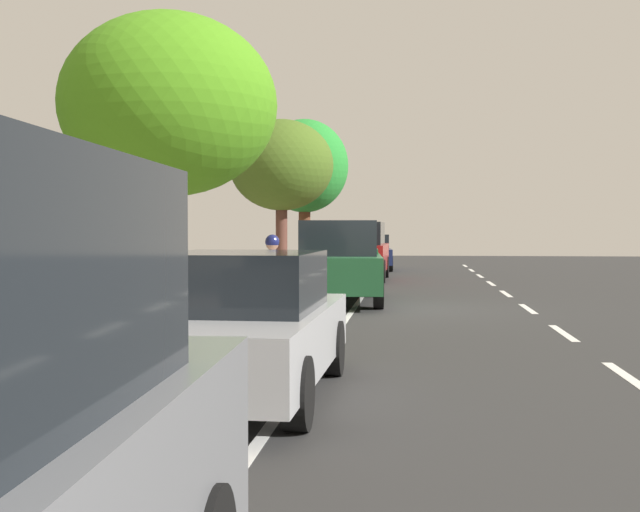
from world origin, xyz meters
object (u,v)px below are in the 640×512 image
(street_tree_near_cyclist, at_px, (304,167))
(street_tree_mid_block, at_px, (281,166))
(parked_sedan_dark_blue_nearest, at_px, (370,252))
(cyclist_with_backpack, at_px, (271,271))
(parked_pickup_green_mid, at_px, (339,265))
(street_tree_far_end, at_px, (169,107))
(parked_suv_red_second, at_px, (358,250))
(bicycle_at_curb, at_px, (279,308))
(parked_sedan_silver_far, at_px, (242,325))

(street_tree_near_cyclist, relative_size, street_tree_mid_block, 1.15)
(parked_sedan_dark_blue_nearest, bearing_deg, cyclist_with_backpack, 87.94)
(parked_pickup_green_mid, xyz_separation_m, cyclist_with_backpack, (0.78, 5.09, 0.11))
(parked_pickup_green_mid, height_order, cyclist_with_backpack, parked_pickup_green_mid)
(street_tree_mid_block, bearing_deg, parked_sedan_dark_blue_nearest, -103.65)
(parked_pickup_green_mid, relative_size, street_tree_near_cyclist, 0.94)
(parked_sedan_dark_blue_nearest, height_order, street_tree_far_end, street_tree_far_end)
(parked_suv_red_second, bearing_deg, bicycle_at_curb, 88.14)
(parked_sedan_silver_far, relative_size, cyclist_with_backpack, 2.67)
(parked_sedan_dark_blue_nearest, xyz_separation_m, street_tree_far_end, (2.31, 21.55, 3.06))
(cyclist_with_backpack, distance_m, street_tree_mid_block, 11.57)
(bicycle_at_curb, distance_m, street_tree_far_end, 3.89)
(parked_suv_red_second, distance_m, parked_pickup_green_mid, 8.69)
(parked_pickup_green_mid, distance_m, cyclist_with_backpack, 5.15)
(parked_sedan_dark_blue_nearest, height_order, cyclist_with_backpack, cyclist_with_backpack)
(bicycle_at_curb, xyz_separation_m, street_tree_far_end, (1.79, 0.45, 3.42))
(parked_pickup_green_mid, relative_size, street_tree_far_end, 1.04)
(parked_sedan_dark_blue_nearest, xyz_separation_m, bicycle_at_curb, (0.52, 21.09, -0.36))
(bicycle_at_curb, relative_size, street_tree_far_end, 0.34)
(cyclist_with_backpack, relative_size, street_tree_near_cyclist, 0.29)
(parked_sedan_dark_blue_nearest, bearing_deg, parked_sedan_silver_far, 89.95)
(street_tree_near_cyclist, distance_m, street_tree_far_end, 17.66)
(parked_sedan_silver_far, bearing_deg, bicycle_at_curb, -84.90)
(parked_pickup_green_mid, bearing_deg, bicycle_at_curb, 84.34)
(parked_suv_red_second, distance_m, street_tree_mid_block, 4.41)
(parked_pickup_green_mid, xyz_separation_m, bicycle_at_curb, (0.55, 5.55, -0.51))
(parked_sedan_dark_blue_nearest, bearing_deg, bicycle_at_curb, 88.60)
(parked_pickup_green_mid, xyz_separation_m, street_tree_far_end, (2.34, 6.00, 2.91))
(parked_sedan_dark_blue_nearest, relative_size, parked_pickup_green_mid, 0.83)
(street_tree_mid_block, bearing_deg, bicycle_at_curb, 98.80)
(parked_suv_red_second, height_order, street_tree_mid_block, street_tree_mid_block)
(street_tree_near_cyclist, bearing_deg, street_tree_far_end, 90.00)
(parked_pickup_green_mid, height_order, parked_sedan_silver_far, parked_pickup_green_mid)
(parked_sedan_dark_blue_nearest, height_order, parked_sedan_silver_far, same)
(parked_suv_red_second, bearing_deg, street_tree_far_end, 81.27)
(bicycle_at_curb, xyz_separation_m, cyclist_with_backpack, (0.23, -0.46, 0.62))
(parked_suv_red_second, bearing_deg, cyclist_with_backpack, 87.14)
(bicycle_at_curb, xyz_separation_m, street_tree_mid_block, (1.79, -11.59, 3.34))
(parked_sedan_dark_blue_nearest, xyz_separation_m, parked_pickup_green_mid, (-0.03, 15.54, 0.15))
(parked_sedan_dark_blue_nearest, height_order, parked_suv_red_second, parked_suv_red_second)
(parked_suv_red_second, height_order, bicycle_at_curb, parked_suv_red_second)
(parked_pickup_green_mid, bearing_deg, cyclist_with_backpack, 81.34)
(street_tree_near_cyclist, xyz_separation_m, street_tree_mid_block, (0.00, 5.61, -0.39))
(bicycle_at_curb, bearing_deg, parked_suv_red_second, -91.86)
(parked_suv_red_second, bearing_deg, street_tree_near_cyclist, -52.71)
(cyclist_with_backpack, height_order, street_tree_far_end, street_tree_far_end)
(parked_pickup_green_mid, bearing_deg, street_tree_near_cyclist, -78.63)
(parked_sedan_silver_far, distance_m, bicycle_at_curb, 5.53)
(street_tree_near_cyclist, height_order, street_tree_mid_block, street_tree_near_cyclist)
(parked_sedan_dark_blue_nearest, bearing_deg, street_tree_far_end, 83.88)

